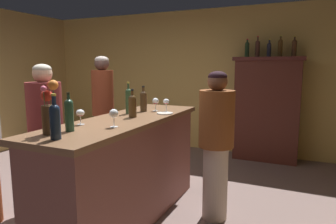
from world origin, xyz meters
The scene contains 23 objects.
floor centered at (0.00, 0.00, 0.00)m, with size 7.66×7.66×0.00m, color #725B56.
wall_back centered at (0.00, 2.97, 1.30)m, with size 6.01×0.12×2.60m, color tan.
bar_counter centered at (0.54, -0.07, 0.54)m, with size 0.68×2.21×1.07m.
display_cabinet centered at (1.57, 2.67, 0.90)m, with size 1.11×0.43×1.72m.
wine_bottle_rose centered at (0.58, 0.02, 1.19)m, with size 0.08×0.08×0.28m.
wine_bottle_chardonnay centered at (0.41, 0.22, 1.22)m, with size 0.07×0.07×0.34m.
wine_bottle_malbec centered at (0.47, -0.75, 1.21)m, with size 0.07×0.07×0.31m.
wine_bottle_syrah centered at (0.57, -1.01, 1.21)m, with size 0.07×0.07×0.32m.
wine_bottle_merlot centered at (0.48, 0.42, 1.19)m, with size 0.08×0.08×0.29m.
wine_glass_front centered at (0.73, 0.49, 1.18)m, with size 0.07×0.07×0.15m.
wine_glass_mid centered at (0.36, -0.50, 1.16)m, with size 0.07×0.07×0.14m.
wine_glass_rear centered at (0.59, 0.50, 1.17)m, with size 0.07×0.07×0.15m.
wine_glass_spare centered at (0.69, -0.47, 1.18)m, with size 0.08×0.08×0.15m.
flower_arrangement centered at (0.41, -0.89, 1.24)m, with size 0.15×0.12×0.41m.
cheese_plate centered at (0.78, 0.36, 1.07)m, with size 0.18×0.18×0.01m, color white.
display_bottle_left centered at (1.21, 2.67, 1.86)m, with size 0.07×0.07×0.30m.
display_bottle_midleft centered at (1.37, 2.67, 1.87)m, with size 0.08×0.08×0.34m.
display_bottle_center centered at (1.56, 2.67, 1.85)m, with size 0.07×0.07×0.28m.
display_bottle_midright centered at (1.72, 2.67, 1.87)m, with size 0.07×0.07×0.34m.
display_bottle_right centered at (1.93, 2.67, 1.86)m, with size 0.08×0.08×0.32m.
patron_redhead centered at (-0.50, 0.99, 0.96)m, with size 0.31×0.31×1.71m.
patron_tall centered at (-0.42, -0.16, 0.87)m, with size 0.37×0.37×1.60m.
bartender centered at (1.35, 0.36, 0.84)m, with size 0.36×0.36×1.53m.
Camera 1 is at (2.15, -2.58, 1.58)m, focal length 32.66 mm.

